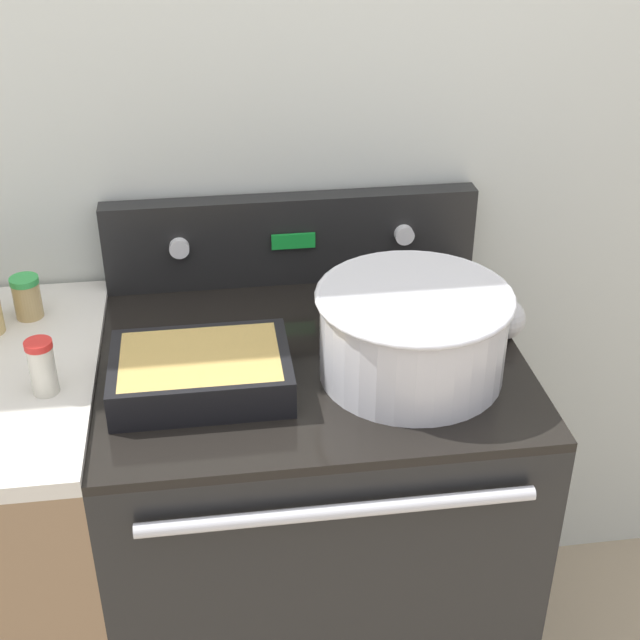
{
  "coord_description": "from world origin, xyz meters",
  "views": [
    {
      "loc": [
        -0.17,
        -1.05,
        1.79
      ],
      "look_at": [
        0.02,
        0.34,
        0.97
      ],
      "focal_mm": 50.0,
      "sensor_mm": 36.0,
      "label": 1
    }
  ],
  "objects_px": {
    "ladle": "(503,317)",
    "mixing_bowl": "(413,330)",
    "casserole_dish": "(201,371)",
    "spice_jar_green_cap": "(27,297)",
    "spice_jar_red_cap": "(42,367)"
  },
  "relations": [
    {
      "from": "spice_jar_red_cap",
      "to": "casserole_dish",
      "type": "bearing_deg",
      "value": -2.48
    },
    {
      "from": "mixing_bowl",
      "to": "spice_jar_green_cap",
      "type": "height_order",
      "value": "mixing_bowl"
    },
    {
      "from": "mixing_bowl",
      "to": "ladle",
      "type": "relative_size",
      "value": 1.18
    },
    {
      "from": "casserole_dish",
      "to": "ladle",
      "type": "relative_size",
      "value": 1.05
    },
    {
      "from": "mixing_bowl",
      "to": "ladle",
      "type": "distance_m",
      "value": 0.24
    },
    {
      "from": "spice_jar_green_cap",
      "to": "mixing_bowl",
      "type": "bearing_deg",
      "value": -22.13
    },
    {
      "from": "ladle",
      "to": "spice_jar_green_cap",
      "type": "relative_size",
      "value": 3.43
    },
    {
      "from": "mixing_bowl",
      "to": "casserole_dish",
      "type": "relative_size",
      "value": 1.12
    },
    {
      "from": "casserole_dish",
      "to": "ladle",
      "type": "distance_m",
      "value": 0.58
    },
    {
      "from": "ladle",
      "to": "spice_jar_red_cap",
      "type": "distance_m",
      "value": 0.84
    },
    {
      "from": "ladle",
      "to": "mixing_bowl",
      "type": "bearing_deg",
      "value": -151.13
    },
    {
      "from": "ladle",
      "to": "spice_jar_green_cap",
      "type": "distance_m",
      "value": 0.91
    },
    {
      "from": "spice_jar_red_cap",
      "to": "spice_jar_green_cap",
      "type": "distance_m",
      "value": 0.28
    },
    {
      "from": "mixing_bowl",
      "to": "spice_jar_red_cap",
      "type": "xyz_separation_m",
      "value": [
        -0.63,
        0.01,
        -0.03
      ]
    },
    {
      "from": "spice_jar_green_cap",
      "to": "ladle",
      "type": "bearing_deg",
      "value": -10.72
    }
  ]
}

